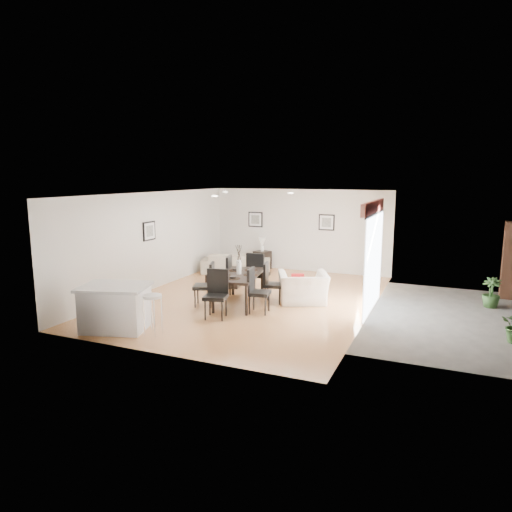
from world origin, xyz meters
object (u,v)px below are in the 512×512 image
at_px(armchair, 303,288).
at_px(dining_chair_efar, 270,281).
at_px(dining_chair_wfar, 225,274).
at_px(dining_chair_wnear, 207,282).
at_px(dining_chair_head, 217,291).
at_px(bar_stool, 152,301).
at_px(dining_chair_enear, 256,288).
at_px(dining_table, 239,277).
at_px(kitchen_island, 116,307).
at_px(dining_chair_foot, 257,271).
at_px(sofa, 236,263).
at_px(coffee_table, 224,280).
at_px(side_table, 262,260).

distance_m(armchair, dining_chair_efar, 0.84).
bearing_deg(dining_chair_wfar, dining_chair_wnear, -14.15).
xyz_separation_m(dining_chair_head, bar_stool, (-0.60, -1.55, 0.11)).
bearing_deg(bar_stool, dining_chair_enear, 60.20).
height_order(dining_table, kitchen_island, kitchen_island).
height_order(dining_chair_foot, bar_stool, dining_chair_foot).
xyz_separation_m(sofa, dining_chair_foot, (1.69, -2.21, 0.30)).
bearing_deg(coffee_table, dining_chair_wnear, -86.96).
distance_m(sofa, dining_chair_wfar, 3.06).
bearing_deg(dining_chair_efar, dining_chair_wfar, 76.55).
distance_m(dining_chair_enear, dining_chair_head, 0.94).
bearing_deg(dining_chair_enear, bar_stool, 141.81).
xyz_separation_m(dining_chair_enear, kitchen_island, (-2.19, -2.21, -0.11)).
bearing_deg(sofa, armchair, 120.50).
xyz_separation_m(dining_chair_foot, side_table, (-1.12, 3.09, -0.32)).
height_order(armchair, dining_chair_head, dining_chair_head).
relative_size(dining_chair_efar, coffee_table, 1.08).
distance_m(armchair, side_table, 4.30).
xyz_separation_m(dining_table, kitchen_island, (-1.55, -2.69, -0.21)).
bearing_deg(dining_chair_enear, dining_chair_head, 126.38).
xyz_separation_m(dining_table, dining_chair_efar, (0.65, 0.44, -0.12)).
distance_m(dining_chair_wfar, bar_stool, 3.17).
bearing_deg(dining_chair_wnear, dining_chair_enear, 67.88).
relative_size(dining_chair_wnear, dining_chair_enear, 1.02).
bearing_deg(armchair, dining_chair_foot, -39.47).
height_order(armchair, kitchen_island, kitchen_island).
relative_size(dining_table, dining_chair_wnear, 1.84).
bearing_deg(sofa, dining_chair_wfar, 90.61).
distance_m(dining_chair_head, side_table, 5.46).
distance_m(dining_chair_head, dining_chair_foot, 2.26).
bearing_deg(dining_table, dining_chair_foot, 79.68).
xyz_separation_m(armchair, dining_chair_wnear, (-2.06, -1.17, 0.21)).
distance_m(coffee_table, side_table, 2.74).
distance_m(kitchen_island, bar_stool, 0.95).
height_order(dining_chair_head, bar_stool, dining_chair_head).
height_order(dining_chair_foot, coffee_table, dining_chair_foot).
distance_m(dining_chair_foot, bar_stool, 3.86).
xyz_separation_m(armchair, bar_stool, (-2.04, -3.43, 0.33)).
bearing_deg(armchair, side_table, -78.08).
distance_m(armchair, bar_stool, 4.00).
distance_m(dining_table, dining_chair_foot, 1.13).
relative_size(dining_chair_efar, side_table, 1.64).
bearing_deg(dining_table, sofa, 106.52).
xyz_separation_m(dining_chair_wnear, coffee_table, (-0.54, 1.90, -0.41)).
xyz_separation_m(sofa, armchair, (3.10, -2.60, 0.06)).
height_order(sofa, dining_chair_foot, dining_chair_foot).
height_order(armchair, bar_stool, bar_stool).
distance_m(sofa, kitchen_island, 6.03).
height_order(armchair, dining_chair_wnear, dining_chair_wnear).
relative_size(dining_chair_efar, dining_chair_foot, 0.90).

